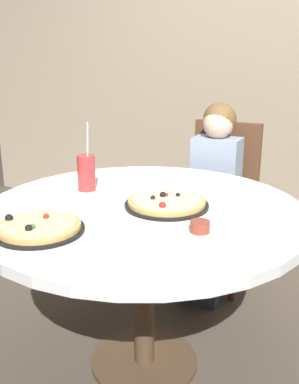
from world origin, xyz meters
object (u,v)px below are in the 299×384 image
at_px(chair_wooden, 221,194).
at_px(diner_child, 210,211).
at_px(pizza_cheese, 167,203).
at_px(sauce_bowl, 200,227).
at_px(dining_table, 144,227).
at_px(pizza_veggie, 39,227).
at_px(plate_small, 176,177).
at_px(soda_cup, 86,173).

height_order(chair_wooden, diner_child, diner_child).
xyz_separation_m(pizza_cheese, sauce_bowl, (0.22, -0.18, 0.00)).
bearing_deg(diner_child, dining_table, -90.23).
bearing_deg(pizza_cheese, diner_child, 95.95).
height_order(pizza_veggie, plate_small, pizza_veggie).
relative_size(pizza_veggie, plate_small, 1.75).
bearing_deg(chair_wooden, plate_small, -96.71).
bearing_deg(diner_child, soda_cup, -116.19).
bearing_deg(dining_table, chair_wooden, 90.22).
xyz_separation_m(chair_wooden, pizza_veggie, (-0.19, -1.35, 0.24)).
xyz_separation_m(dining_table, pizza_cheese, (0.08, 0.05, 0.10)).
bearing_deg(chair_wooden, sauce_bowl, -74.51).
xyz_separation_m(diner_child, sauce_bowl, (0.29, -0.90, 0.29)).
distance_m(chair_wooden, diner_child, 0.19).
height_order(dining_table, diner_child, diner_child).
height_order(chair_wooden, pizza_veggie, chair_wooden).
height_order(pizza_cheese, plate_small, pizza_cheese).
relative_size(dining_table, sauce_bowl, 18.79).
relative_size(diner_child, plate_small, 6.01).
distance_m(diner_child, plate_small, 0.43).
relative_size(soda_cup, plate_small, 1.71).
height_order(chair_wooden, soda_cup, soda_cup).
xyz_separation_m(chair_wooden, plate_small, (-0.06, -0.51, 0.22)).
bearing_deg(pizza_cheese, dining_table, -147.57).
distance_m(dining_table, pizza_cheese, 0.14).
height_order(diner_child, pizza_cheese, diner_child).
distance_m(chair_wooden, pizza_cheese, 0.94).
xyz_separation_m(pizza_veggie, pizza_cheese, (0.28, 0.45, -0.00)).
xyz_separation_m(sauce_bowl, plate_small, (-0.36, 0.58, -0.02)).
bearing_deg(soda_cup, chair_wooden, 69.11).
bearing_deg(chair_wooden, dining_table, -89.78).
height_order(dining_table, sauce_bowl, sauce_bowl).
bearing_deg(soda_cup, pizza_veggie, -73.71).
height_order(pizza_cheese, soda_cup, soda_cup).
bearing_deg(sauce_bowl, pizza_veggie, -151.79).
bearing_deg(soda_cup, plate_small, 53.21).
bearing_deg(diner_child, sauce_bowl, -71.96).
height_order(dining_table, plate_small, plate_small).
height_order(dining_table, chair_wooden, chair_wooden).
bearing_deg(soda_cup, dining_table, -13.44).
relative_size(sauce_bowl, plate_small, 0.39).
xyz_separation_m(pizza_veggie, soda_cup, (-0.14, 0.48, 0.06)).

